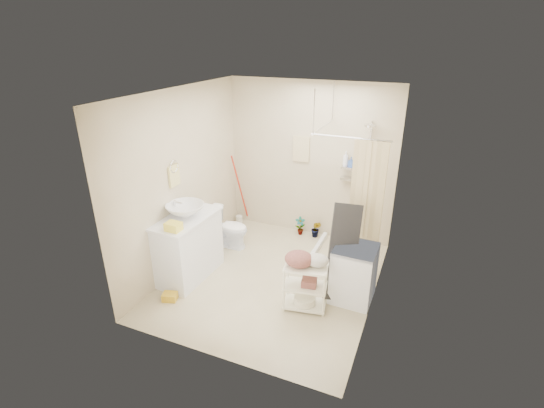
{
  "coord_description": "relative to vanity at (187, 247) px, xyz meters",
  "views": [
    {
      "loc": [
        1.83,
        -4.38,
        3.24
      ],
      "look_at": [
        -0.11,
        0.25,
        1.06
      ],
      "focal_mm": 26.0,
      "sensor_mm": 36.0,
      "label": 1
    }
  ],
  "objects": [
    {
      "name": "floor",
      "position": [
        1.16,
        0.35,
        -0.46
      ],
      "size": [
        3.2,
        3.2,
        0.0
      ],
      "primitive_type": "plane",
      "color": "#C1B691",
      "rests_on": "ground"
    },
    {
      "name": "ceiling",
      "position": [
        1.16,
        0.35,
        2.14
      ],
      "size": [
        2.8,
        3.2,
        0.04
      ],
      "primitive_type": "cube",
      "color": "silver",
      "rests_on": "ground"
    },
    {
      "name": "wall_back",
      "position": [
        1.16,
        1.95,
        0.84
      ],
      "size": [
        2.8,
        0.04,
        2.6
      ],
      "primitive_type": "cube",
      "color": "beige",
      "rests_on": "ground"
    },
    {
      "name": "wall_front",
      "position": [
        1.16,
        -1.25,
        0.84
      ],
      "size": [
        2.8,
        0.04,
        2.6
      ],
      "primitive_type": "cube",
      "color": "beige",
      "rests_on": "ground"
    },
    {
      "name": "wall_left",
      "position": [
        -0.24,
        0.35,
        0.84
      ],
      "size": [
        0.04,
        3.2,
        2.6
      ],
      "primitive_type": "cube",
      "color": "beige",
      "rests_on": "ground"
    },
    {
      "name": "wall_right",
      "position": [
        2.56,
        0.35,
        0.84
      ],
      "size": [
        0.04,
        3.2,
        2.6
      ],
      "primitive_type": "cube",
      "color": "beige",
      "rests_on": "ground"
    },
    {
      "name": "vanity",
      "position": [
        0.0,
        0.0,
        0.0
      ],
      "size": [
        0.63,
        1.08,
        0.93
      ],
      "primitive_type": "cube",
      "rotation": [
        0.0,
        0.0,
        -0.04
      ],
      "color": "silver",
      "rests_on": "ground"
    },
    {
      "name": "sink",
      "position": [
        0.0,
        0.02,
        0.55
      ],
      "size": [
        0.66,
        0.66,
        0.18
      ],
      "primitive_type": "imported",
      "rotation": [
        0.0,
        0.0,
        0.3
      ],
      "color": "silver",
      "rests_on": "vanity"
    },
    {
      "name": "counter_basket",
      "position": [
        0.1,
        -0.39,
        0.52
      ],
      "size": [
        0.2,
        0.16,
        0.11
      ],
      "primitive_type": "cube",
      "rotation": [
        0.0,
        0.0,
        -0.02
      ],
      "color": "yellow",
      "rests_on": "vanity"
    },
    {
      "name": "floor_basket",
      "position": [
        0.1,
        -0.61,
        -0.39
      ],
      "size": [
        0.31,
        0.27,
        0.14
      ],
      "primitive_type": "cube",
      "rotation": [
        0.0,
        0.0,
        0.3
      ],
      "color": "gold",
      "rests_on": "ground"
    },
    {
      "name": "toilet",
      "position": [
        0.12,
        0.98,
        -0.13
      ],
      "size": [
        0.65,
        0.38,
        0.66
      ],
      "primitive_type": "imported",
      "rotation": [
        0.0,
        0.0,
        1.58
      ],
      "color": "white",
      "rests_on": "ground"
    },
    {
      "name": "mop",
      "position": [
        -0.13,
        1.82,
        0.19
      ],
      "size": [
        0.14,
        0.14,
        1.31
      ],
      "primitive_type": null,
      "rotation": [
        0.0,
        0.0,
        0.17
      ],
      "color": "red",
      "rests_on": "ground"
    },
    {
      "name": "potted_plant_a",
      "position": [
        1.08,
        1.8,
        -0.3
      ],
      "size": [
        0.21,
        0.19,
        0.33
      ],
      "primitive_type": "imported",
      "rotation": [
        0.0,
        0.0,
        0.52
      ],
      "color": "brown",
      "rests_on": "ground"
    },
    {
      "name": "potted_plant_b",
      "position": [
        1.36,
        1.82,
        -0.31
      ],
      "size": [
        0.18,
        0.15,
        0.3
      ],
      "primitive_type": "imported",
      "rotation": [
        0.0,
        0.0,
        -0.08
      ],
      "color": "brown",
      "rests_on": "ground"
    },
    {
      "name": "hanging_towel",
      "position": [
        1.01,
        1.93,
        1.04
      ],
      "size": [
        0.28,
        0.03,
        0.42
      ],
      "primitive_type": "cube",
      "color": "#C5B98F",
      "rests_on": "wall_back"
    },
    {
      "name": "towel_ring",
      "position": [
        -0.22,
        0.15,
        1.01
      ],
      "size": [
        0.04,
        0.22,
        0.34
      ],
      "primitive_type": null,
      "color": "#E3D57F",
      "rests_on": "wall_left"
    },
    {
      "name": "tp_holder",
      "position": [
        -0.2,
        0.4,
        0.26
      ],
      "size": [
        0.08,
        0.12,
        0.14
      ],
      "primitive_type": null,
      "color": "white",
      "rests_on": "wall_left"
    },
    {
      "name": "shower",
      "position": [
        2.01,
        1.4,
        0.59
      ],
      "size": [
        1.1,
        1.1,
        2.1
      ],
      "primitive_type": null,
      "color": "silver",
      "rests_on": "ground"
    },
    {
      "name": "shampoo_bottle_a",
      "position": [
        1.76,
        1.89,
        0.97
      ],
      "size": [
        0.11,
        0.11,
        0.23
      ],
      "primitive_type": "imported",
      "rotation": [
        0.0,
        0.0,
        0.29
      ],
      "color": "silver",
      "rests_on": "shower"
    },
    {
      "name": "shampoo_bottle_b",
      "position": [
        1.85,
        1.87,
        0.93
      ],
      "size": [
        0.08,
        0.08,
        0.15
      ],
      "primitive_type": "imported",
      "rotation": [
        0.0,
        0.0,
        -0.16
      ],
      "color": "#33539E",
      "rests_on": "shower"
    },
    {
      "name": "washing_machine",
      "position": [
        2.3,
        0.37,
        -0.08
      ],
      "size": [
        0.53,
        0.55,
        0.76
      ],
      "primitive_type": "cube",
      "rotation": [
        0.0,
        0.0,
        -0.03
      ],
      "color": "white",
      "rests_on": "ground"
    },
    {
      "name": "laundry_rack",
      "position": [
        1.78,
        -0.06,
        -0.1
      ],
      "size": [
        0.58,
        0.4,
        0.73
      ],
      "primitive_type": null,
      "rotation": [
        0.0,
        0.0,
        0.17
      ],
      "color": "white",
      "rests_on": "ground"
    },
    {
      "name": "ironing_board",
      "position": [
        2.14,
        0.37,
        0.19
      ],
      "size": [
        0.38,
        0.26,
        1.31
      ],
      "primitive_type": null,
      "rotation": [
        0.0,
        0.0,
        0.46
      ],
      "color": "black",
      "rests_on": "ground"
    }
  ]
}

